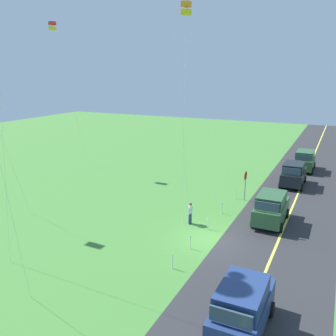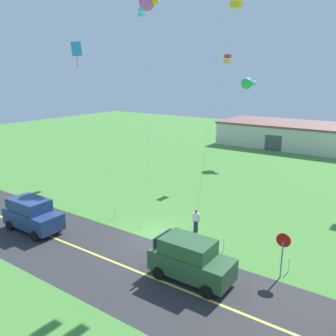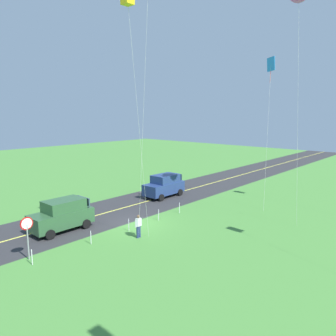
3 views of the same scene
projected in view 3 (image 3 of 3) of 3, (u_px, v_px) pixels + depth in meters
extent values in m
cube|color=#478438|center=(136.00, 224.00, 25.02)|extent=(120.00, 120.00, 0.10)
cube|color=#2D2D30|center=(104.00, 213.00, 27.63)|extent=(120.00, 7.00, 0.00)
cube|color=#E5E04C|center=(104.00, 213.00, 27.63)|extent=(120.00, 0.16, 0.00)
cube|color=#2D5633|center=(61.00, 219.00, 23.46)|extent=(4.40, 1.90, 1.10)
cube|color=#2D5633|center=(64.00, 205.00, 23.49)|extent=(2.73, 1.75, 0.80)
cube|color=#334756|center=(50.00, 208.00, 22.69)|extent=(0.10, 1.62, 0.64)
cube|color=#334756|center=(83.00, 201.00, 24.68)|extent=(0.10, 1.62, 0.60)
cylinder|color=black|center=(50.00, 235.00, 21.87)|extent=(0.68, 0.22, 0.68)
cylinder|color=black|center=(36.00, 228.00, 23.12)|extent=(0.68, 0.22, 0.68)
cylinder|color=black|center=(86.00, 224.00, 23.98)|extent=(0.68, 0.22, 0.68)
cylinder|color=black|center=(72.00, 218.00, 25.23)|extent=(0.68, 0.22, 0.68)
cube|color=navy|center=(164.00, 188.00, 33.04)|extent=(4.40, 1.90, 1.10)
cube|color=navy|center=(165.00, 178.00, 33.06)|extent=(2.73, 1.75, 0.80)
cube|color=#334756|center=(158.00, 180.00, 32.26)|extent=(0.10, 1.62, 0.64)
cube|color=#334756|center=(176.00, 176.00, 34.26)|extent=(0.10, 1.62, 0.60)
cylinder|color=black|center=(161.00, 198.00, 31.45)|extent=(0.68, 0.22, 0.68)
cylinder|color=black|center=(147.00, 194.00, 32.70)|extent=(0.68, 0.22, 0.68)
cylinder|color=black|center=(180.00, 192.00, 33.56)|extent=(0.68, 0.22, 0.68)
cylinder|color=black|center=(166.00, 189.00, 34.81)|extent=(0.68, 0.22, 0.68)
cylinder|color=gray|center=(28.00, 242.00, 18.76)|extent=(0.08, 0.08, 2.10)
cylinder|color=red|center=(27.00, 223.00, 18.58)|extent=(0.76, 0.04, 0.76)
cylinder|color=white|center=(27.00, 224.00, 18.56)|extent=(0.62, 0.01, 0.62)
cylinder|color=navy|center=(139.00, 231.00, 22.27)|extent=(0.16, 0.16, 0.82)
cylinder|color=navy|center=(138.00, 232.00, 22.13)|extent=(0.16, 0.16, 0.82)
cube|color=silver|center=(138.00, 222.00, 22.09)|extent=(0.36, 0.22, 0.56)
cylinder|color=silver|center=(141.00, 222.00, 22.27)|extent=(0.10, 0.10, 0.52)
cylinder|color=silver|center=(136.00, 224.00, 21.92)|extent=(0.10, 0.10, 0.52)
sphere|color=brown|center=(138.00, 217.00, 22.02)|extent=(0.22, 0.22, 0.22)
cylinder|color=silver|center=(143.00, 121.00, 20.16)|extent=(0.60, 1.78, 15.84)
cylinder|color=silver|center=(267.00, 137.00, 28.53)|extent=(2.32, 1.07, 12.62)
cube|color=#2D8CE5|center=(271.00, 64.00, 28.68)|extent=(0.39, 0.97, 1.29)
cylinder|color=red|center=(270.00, 75.00, 28.82)|extent=(0.04, 0.04, 1.40)
cylinder|color=silver|center=(298.00, 115.00, 23.26)|extent=(0.50, 0.74, 16.43)
cylinder|color=silver|center=(139.00, 130.00, 20.13)|extent=(2.31, 0.85, 14.65)
cube|color=yellow|center=(127.00, 1.00, 17.84)|extent=(0.56, 0.56, 0.36)
cylinder|color=silver|center=(179.00, 208.00, 27.69)|extent=(0.05, 0.05, 0.90)
cylinder|color=silver|center=(159.00, 215.00, 25.78)|extent=(0.05, 0.05, 0.90)
cylinder|color=silver|center=(129.00, 225.00, 23.48)|extent=(0.05, 0.05, 0.90)
cylinder|color=silver|center=(91.00, 237.00, 21.08)|extent=(0.05, 0.05, 0.90)
cylinder|color=silver|center=(32.00, 257.00, 18.19)|extent=(0.05, 0.05, 0.90)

